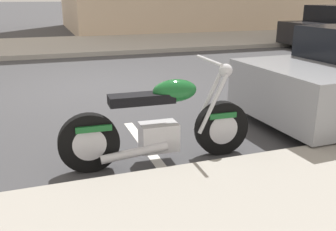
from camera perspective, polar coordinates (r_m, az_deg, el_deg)
ground_plane at (r=7.57m, az=-10.28°, el=4.30°), size 260.00×260.00×0.00m
parking_stall_stripe at (r=4.35m, az=-2.77°, el=-5.63°), size 0.12×2.20×0.01m
parked_motorcycle at (r=3.96m, az=-1.11°, el=-1.49°), size 2.10×0.62×1.11m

